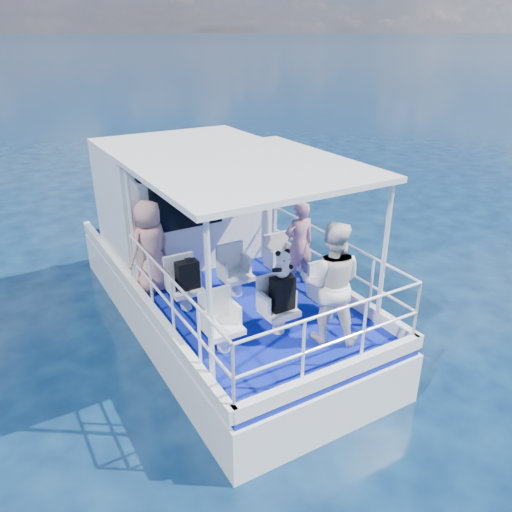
{
  "coord_description": "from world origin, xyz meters",
  "views": [
    {
      "loc": [
        -3.41,
        -6.28,
        4.92
      ],
      "look_at": [
        0.03,
        -0.4,
        1.83
      ],
      "focal_mm": 35.0,
      "sensor_mm": 36.0,
      "label": 1
    }
  ],
  "objects_px": {
    "passenger_stbd_aft": "(331,283)",
    "backpack_center": "(282,293)",
    "panda": "(282,264)",
    "passenger_port_fwd": "(150,247)"
  },
  "relations": [
    {
      "from": "passenger_port_fwd",
      "to": "backpack_center",
      "type": "relative_size",
      "value": 3.11
    },
    {
      "from": "panda",
      "to": "passenger_stbd_aft",
      "type": "bearing_deg",
      "value": -46.24
    },
    {
      "from": "passenger_port_fwd",
      "to": "passenger_stbd_aft",
      "type": "height_order",
      "value": "passenger_stbd_aft"
    },
    {
      "from": "passenger_stbd_aft",
      "to": "backpack_center",
      "type": "height_order",
      "value": "passenger_stbd_aft"
    },
    {
      "from": "panda",
      "to": "backpack_center",
      "type": "bearing_deg",
      "value": -98.66
    },
    {
      "from": "passenger_stbd_aft",
      "to": "backpack_center",
      "type": "distance_m",
      "value": 0.72
    },
    {
      "from": "passenger_stbd_aft",
      "to": "passenger_port_fwd",
      "type": "bearing_deg",
      "value": -19.78
    },
    {
      "from": "passenger_stbd_aft",
      "to": "panda",
      "type": "height_order",
      "value": "passenger_stbd_aft"
    },
    {
      "from": "passenger_stbd_aft",
      "to": "panda",
      "type": "distance_m",
      "value": 0.71
    },
    {
      "from": "passenger_port_fwd",
      "to": "panda",
      "type": "xyz_separation_m",
      "value": [
        1.17,
        -2.14,
        0.3
      ]
    }
  ]
}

